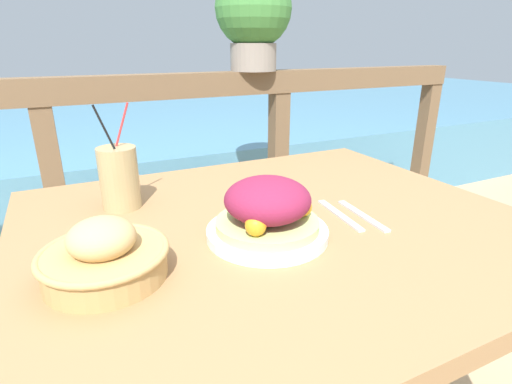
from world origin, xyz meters
The scene contains 9 objects.
patio_table centered at (0.00, 0.00, 0.62)m, with size 1.09×0.93×0.71m.
railing_fence centered at (0.00, 0.81, 0.70)m, with size 2.80×0.08×0.97m.
sea_backdrop centered at (0.00, 3.31, 0.25)m, with size 12.00×4.00×0.51m.
salad_plate centered at (-0.06, -0.06, 0.76)m, with size 0.24×0.24×0.12m.
drink_glass centered at (-0.30, 0.23, 0.78)m, with size 0.09×0.09×0.25m.
bread_basket centered at (-0.37, -0.08, 0.75)m, with size 0.21×0.21×0.11m.
potted_plant centered at (0.33, 0.81, 1.18)m, with size 0.30×0.30×0.38m.
fork centered at (0.14, -0.04, 0.71)m, with size 0.04×0.18×0.00m.
knife centered at (0.18, -0.07, 0.71)m, with size 0.03×0.18×0.00m.
Camera 1 is at (-0.40, -0.71, 1.07)m, focal length 28.00 mm.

